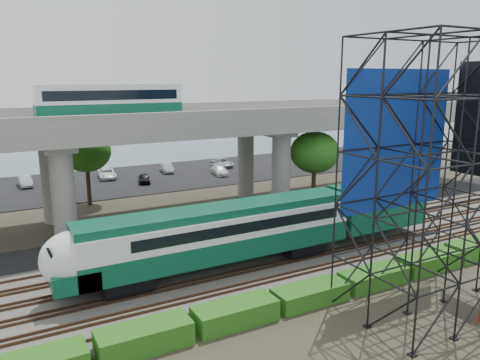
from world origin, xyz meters
TOP-DOWN VIEW (x-y plane):
  - ground at (0.00, 0.00)m, footprint 140.00×140.00m
  - ballast_bed at (0.00, 2.00)m, footprint 90.00×12.00m
  - service_road at (0.00, 10.50)m, footprint 90.00×5.00m
  - parking_lot at (0.00, 34.00)m, footprint 90.00×18.00m
  - harbor_water at (0.00, 56.00)m, footprint 140.00×40.00m
  - rail_tracks at (0.00, 2.00)m, footprint 90.00×9.52m
  - commuter_train at (0.45, 2.00)m, footprint 29.30×3.06m
  - overpass at (-0.38, 16.00)m, footprint 80.00×12.00m
  - scaffold_tower at (6.49, -7.98)m, footprint 9.36×6.36m
  - hedge_strip at (1.01, -4.30)m, footprint 34.60×1.80m
  - trees at (-4.67, 16.17)m, footprint 40.94×16.94m
  - parked_cars at (0.95, 33.87)m, footprint 37.34×9.52m

SIDE VIEW (x-z plane):
  - ground at x=0.00m, z-range 0.00..0.00m
  - harbor_water at x=0.00m, z-range 0.00..0.03m
  - service_road at x=0.00m, z-range 0.00..0.08m
  - parking_lot at x=0.00m, z-range 0.00..0.08m
  - ballast_bed at x=0.00m, z-range 0.00..0.20m
  - rail_tracks at x=0.00m, z-range 0.20..0.36m
  - hedge_strip at x=1.01m, z-range -0.04..1.16m
  - parked_cars at x=0.95m, z-range 0.05..1.31m
  - commuter_train at x=0.45m, z-range 0.73..5.03m
  - trees at x=-4.67m, z-range 1.73..9.42m
  - scaffold_tower at x=6.49m, z-range -0.03..14.97m
  - overpass at x=-0.38m, z-range 2.01..14.41m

